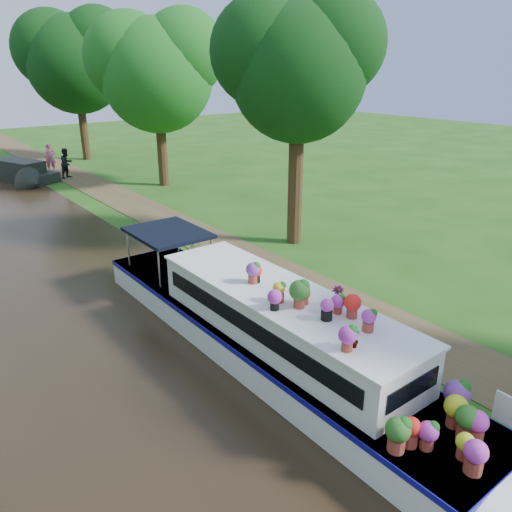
{
  "coord_description": "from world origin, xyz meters",
  "views": [
    {
      "loc": [
        -8.71,
        -10.74,
        6.53
      ],
      "look_at": [
        -0.39,
        0.01,
        1.3
      ],
      "focal_mm": 35.0,
      "sensor_mm": 36.0,
      "label": 1
    }
  ],
  "objects_px": {
    "plant_boat": "(281,335)",
    "pedestrian_dark": "(67,163)",
    "pedestrian_pink": "(50,158)",
    "second_boat": "(20,172)"
  },
  "relations": [
    {
      "from": "second_boat",
      "to": "pedestrian_pink",
      "type": "height_order",
      "value": "pedestrian_pink"
    },
    {
      "from": "second_boat",
      "to": "plant_boat",
      "type": "bearing_deg",
      "value": -111.97
    },
    {
      "from": "plant_boat",
      "to": "pedestrian_dark",
      "type": "distance_m",
      "value": 23.77
    },
    {
      "from": "pedestrian_pink",
      "to": "pedestrian_dark",
      "type": "xyz_separation_m",
      "value": [
        0.23,
        -2.51,
        -0.01
      ]
    },
    {
      "from": "pedestrian_pink",
      "to": "pedestrian_dark",
      "type": "relative_size",
      "value": 1.01
    },
    {
      "from": "second_boat",
      "to": "pedestrian_dark",
      "type": "xyz_separation_m",
      "value": [
        2.48,
        -1.14,
        0.43
      ]
    },
    {
      "from": "second_boat",
      "to": "pedestrian_dark",
      "type": "distance_m",
      "value": 2.76
    },
    {
      "from": "pedestrian_dark",
      "to": "plant_boat",
      "type": "bearing_deg",
      "value": -126.36
    },
    {
      "from": "second_boat",
      "to": "pedestrian_pink",
      "type": "distance_m",
      "value": 2.67
    },
    {
      "from": "plant_boat",
      "to": "pedestrian_dark",
      "type": "bearing_deg",
      "value": 82.8
    }
  ]
}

